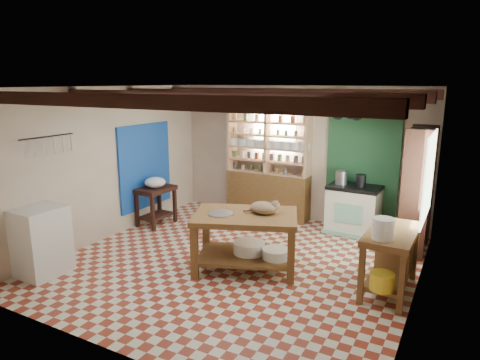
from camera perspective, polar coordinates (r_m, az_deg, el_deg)
The scene contains 30 objects.
floor at distance 6.59m, azimuth -0.56°, elevation -11.02°, with size 5.00×5.00×0.02m, color maroon.
ceiling at distance 6.02m, azimuth -0.62°, elevation 12.29°, with size 5.00×5.00×0.02m, color #48484E.
wall_back at distance 8.41m, azimuth 7.74°, elevation 3.48°, with size 5.00×0.04×2.60m, color beige.
wall_front at distance 4.26m, azimuth -17.29°, elevation -6.47°, with size 5.00×0.04×2.60m, color beige.
wall_left at distance 7.69m, azimuth -17.11°, elevation 2.12°, with size 0.04×5.00×2.60m, color beige.
wall_right at distance 5.45m, azimuth 23.05°, elevation -2.66°, with size 0.04×5.00×2.60m, color beige.
ceiling_beams at distance 6.03m, azimuth -0.61°, elevation 11.15°, with size 5.00×3.80×0.15m, color #321811.
blue_wall_patch at distance 8.34m, azimuth -12.49°, elevation 1.82°, with size 0.04×1.40×1.60m, color #1649AB.
green_wall_patch at distance 8.04m, azimuth 16.00°, elevation 2.29°, with size 1.30×0.04×2.30m, color #1F4F2D.
window_back at distance 8.52m, azimuth 4.61°, elevation 6.40°, with size 0.90×0.02×0.80m, color silver.
window_right at distance 6.41m, azimuth 23.88°, elevation 0.40°, with size 0.02×1.30×1.20m, color silver.
utensil_rail at distance 6.79m, azimuth -24.23°, elevation 4.29°, with size 0.06×0.90×0.28m, color black.
pot_rack at distance 7.52m, azimuth 15.72°, elevation 8.76°, with size 0.86×0.12×0.36m, color black.
shelving_unit at distance 8.48m, azimuth 3.76°, elevation 2.28°, with size 1.70×0.34×2.20m, color tan.
tall_rack at distance 7.29m, azimuth 22.60°, elevation -1.30°, with size 0.40×0.86×2.00m, color #321811.
work_table at distance 6.26m, azimuth 0.71°, elevation -8.16°, with size 1.46×0.97×0.83m, color brown.
stove at distance 7.93m, azimuth 14.89°, elevation -3.83°, with size 0.90×0.60×0.88m, color silver.
prep_table at distance 8.30m, azimuth -11.12°, elevation -3.41°, with size 0.49×0.72×0.73m, color #321811.
white_cabinet at distance 6.67m, azimuth -24.94°, elevation -7.41°, with size 0.54×0.65×0.97m, color white.
right_counter at distance 5.94m, azimuth 19.35°, elevation -10.18°, with size 0.58×1.15×0.83m, color brown.
cat at distance 6.13m, azimuth 3.10°, elevation -3.71°, with size 0.39×0.29×0.17m, color #997759.
steel_tray at distance 6.12m, azimuth -2.60°, elevation -4.48°, with size 0.36×0.36×0.02m, color #ACABB3.
basin_large at distance 6.34m, azimuth 1.21°, elevation -8.97°, with size 0.47×0.47×0.16m, color white.
basin_small at distance 6.19m, azimuth 4.82°, elevation -9.73°, with size 0.39×0.39×0.14m, color white.
kettle_left at distance 7.86m, azimuth 13.37°, elevation 0.33°, with size 0.21×0.21×0.24m, color #ACABB3.
kettle_right at distance 7.77m, azimuth 15.83°, elevation -0.06°, with size 0.17×0.17×0.21m, color black.
enamel_bowl at distance 8.18m, azimuth -11.26°, elevation -0.30°, with size 0.39×0.39×0.20m, color white.
white_bucket at distance 5.43m, azimuth 18.57°, elevation -6.17°, with size 0.26×0.26×0.26m, color white.
wicker_basket at distance 6.23m, azimuth 19.84°, elevation -9.52°, with size 0.44×0.35×0.31m, color #9B6F3E.
yellow_tub at distance 5.56m, azimuth 18.40°, elevation -12.69°, with size 0.29×0.29×0.21m, color yellow.
Camera 1 is at (2.93, -5.26, 2.68)m, focal length 32.00 mm.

